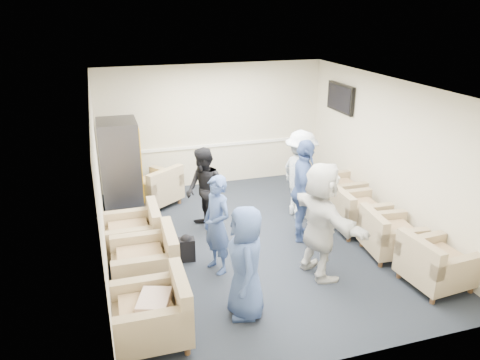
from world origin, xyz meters
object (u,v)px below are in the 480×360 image
object	(u,v)px
armchair_left_far	(136,235)
armchair_right_far	(336,191)
armchair_right_near	(433,265)
person_back_right	(301,175)
armchair_corner	(156,189)
person_back_left	(204,191)
vending_machine	(121,167)
person_mid_left	(217,225)
person_mid_right	(303,191)
armchair_right_midnear	(388,236)
armchair_left_near	(156,315)
person_front_left	(246,263)
armchair_right_midfar	(355,213)
person_front_right	(321,220)
armchair_left_mid	(149,263)

from	to	relation	value
armchair_left_far	armchair_right_far	size ratio (longest dim) A/B	1.05
armchair_left_far	armchair_right_near	world-z (taller)	armchair_left_far
person_back_right	armchair_corner	bearing A→B (deg)	57.35
armchair_corner	person_back_right	size ratio (longest dim) A/B	0.73
armchair_right_far	person_back_left	world-z (taller)	person_back_left
armchair_right_near	vending_machine	world-z (taller)	vending_machine
armchair_right_far	person_mid_left	bearing A→B (deg)	118.47
armchair_right_near	person_mid_right	xyz separation A→B (m)	(-1.22, 1.91, 0.56)
armchair_right_far	person_mid_left	xyz separation A→B (m)	(-2.89, -1.62, 0.44)
armchair_corner	vending_machine	bearing A→B (deg)	-27.41
armchair_right_near	armchair_right_midnear	distance (m)	0.99
armchair_left_near	person_front_left	world-z (taller)	person_front_left
armchair_right_midfar	vending_machine	distance (m)	4.51
person_back_right	person_mid_right	distance (m)	0.94
armchair_right_far	armchair_right_near	bearing A→B (deg)	179.05
person_mid_right	person_mid_left	bearing A→B (deg)	131.20
armchair_right_far	person_front_left	bearing A→B (deg)	134.03
person_front_right	vending_machine	bearing A→B (deg)	31.53
armchair_left_far	person_front_left	bearing A→B (deg)	31.74
armchair_left_near	person_front_right	bearing A→B (deg)	107.57
armchair_left_near	person_back_left	size ratio (longest dim) A/B	0.59
person_front_right	person_front_left	bearing A→B (deg)	106.11
person_back_right	person_front_right	xyz separation A→B (m)	(-0.56, -1.99, 0.05)
armchair_right_near	person_mid_right	distance (m)	2.33
armchair_right_midnear	person_back_right	xyz separation A→B (m)	(-0.78, 1.79, 0.53)
armchair_left_near	person_mid_left	xyz separation A→B (m)	(1.12, 1.34, 0.41)
armchair_right_midnear	vending_machine	bearing A→B (deg)	58.74
armchair_left_far	person_mid_left	bearing A→B (deg)	54.13
armchair_right_near	person_mid_right	size ratio (longest dim) A/B	0.51
armchair_corner	person_back_left	world-z (taller)	person_back_left
person_back_left	armchair_left_far	bearing A→B (deg)	-78.08
armchair_left_mid	armchair_right_midnear	xyz separation A→B (m)	(3.84, -0.24, -0.04)
person_front_left	person_mid_left	size ratio (longest dim) A/B	1.00
armchair_right_near	person_mid_right	world-z (taller)	person_mid_right
armchair_right_near	person_back_right	bearing A→B (deg)	12.70
armchair_left_far	person_back_right	world-z (taller)	person_back_right
person_back_left	person_front_right	size ratio (longest dim) A/B	0.86
armchair_corner	vending_machine	distance (m)	0.87
armchair_right_far	person_front_left	xyz separation A→B (m)	(-2.81, -2.79, 0.44)
armchair_left_near	vending_machine	xyz separation A→B (m)	(-0.11, 4.01, 0.56)
armchair_corner	person_front_right	world-z (taller)	person_front_right
armchair_right_midfar	person_front_left	distance (m)	3.19
armchair_right_midnear	armchair_right_midfar	world-z (taller)	armchair_right_midfar
armchair_right_far	person_back_left	bearing A→B (deg)	94.35
person_mid_right	person_front_right	size ratio (longest dim) A/B	1.00
armchair_right_midfar	person_front_left	size ratio (longest dim) A/B	0.57
armchair_right_midnear	armchair_right_far	bearing A→B (deg)	2.84
person_mid_left	person_back_left	xyz separation A→B (m)	(0.12, 1.37, 0.00)
vending_machine	person_back_right	distance (m)	3.46
armchair_right_near	person_front_right	size ratio (longest dim) A/B	0.51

